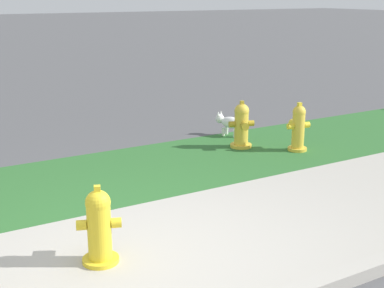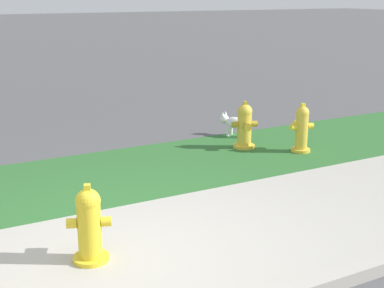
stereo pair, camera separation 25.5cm
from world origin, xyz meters
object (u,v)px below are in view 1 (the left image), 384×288
fire_hydrant_near_corner (99,226)px  fire_hydrant_mid_block (241,125)px  small_white_dog (229,122)px  fire_hydrant_far_end (298,128)px

fire_hydrant_near_corner → fire_hydrant_mid_block: bearing=57.2°
fire_hydrant_near_corner → fire_hydrant_mid_block: size_ratio=0.99×
small_white_dog → fire_hydrant_near_corner: bearing=108.5°
fire_hydrant_near_corner → fire_hydrant_mid_block: (3.24, 2.39, 0.00)m
fire_hydrant_mid_block → small_white_dog: 0.73m
fire_hydrant_near_corner → fire_hydrant_far_end: bearing=45.8°
fire_hydrant_near_corner → fire_hydrant_mid_block: fire_hydrant_mid_block is taller
fire_hydrant_mid_block → small_white_dog: fire_hydrant_mid_block is taller
fire_hydrant_far_end → fire_hydrant_mid_block: size_ratio=1.02×
fire_hydrant_far_end → fire_hydrant_mid_block: bearing=147.8°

